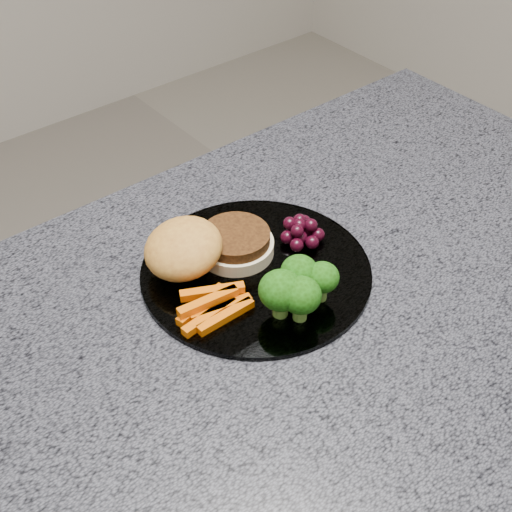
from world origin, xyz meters
The scene contains 6 objects.
countertop centered at (0.00, 0.00, 0.88)m, with size 1.20×0.60×0.04m, color #4A4B54.
plate centered at (0.09, 0.06, 0.90)m, with size 0.26×0.26×0.01m, color white.
burger centered at (0.05, 0.11, 0.93)m, with size 0.15×0.10×0.05m.
carrot_sticks centered at (0.01, 0.04, 0.91)m, with size 0.09×0.06×0.02m.
broccoli centered at (0.08, -0.01, 0.94)m, with size 0.09×0.07×0.06m.
grape_bunch centered at (0.16, 0.07, 0.92)m, with size 0.05×0.05×0.03m.
Camera 1 is at (-0.28, -0.40, 1.44)m, focal length 50.00 mm.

